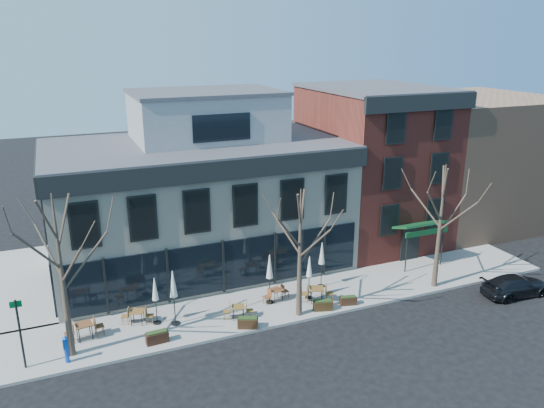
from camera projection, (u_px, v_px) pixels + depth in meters
name	position (u px, v px, depth m)	size (l,w,h in m)	color
ground	(224.00, 296.00, 30.97)	(120.00, 120.00, 0.00)	black
sidewalk_front	(290.00, 300.00, 30.25)	(33.50, 4.70, 0.15)	gray
sidewalk_side	(17.00, 285.00, 32.11)	(4.50, 12.00, 0.15)	gray
corner_building	(199.00, 195.00, 34.04)	(18.39, 10.39, 11.10)	beige
red_brick_building	(372.00, 164.00, 38.41)	(8.20, 11.78, 11.18)	maroon
bg_building	(469.00, 158.00, 43.16)	(12.00, 12.00, 10.00)	#8C664C
tree_corner	(62.00, 275.00, 23.76)	(3.93, 3.98, 7.92)	#382B21
tree_mid	(300.00, 252.00, 27.49)	(3.50, 3.55, 7.04)	#382B21
tree_right	(440.00, 225.00, 30.72)	(3.72, 3.77, 7.48)	#382B21
sign_pole	(20.00, 330.00, 23.42)	(0.50, 0.10, 3.40)	black
parked_sedan	(516.00, 286.00, 30.87)	(1.71, 4.20, 1.22)	black
call_box	(66.00, 349.00, 24.19)	(0.27, 0.27, 1.35)	#0E44B9
cafe_set_0	(84.00, 329.00, 26.15)	(1.96, 0.87, 1.01)	brown
cafe_set_1	(137.00, 315.00, 27.56)	(1.73, 0.98, 0.89)	brown
cafe_set_2	(238.00, 311.00, 28.09)	(1.67, 0.86, 0.86)	brown
cafe_set_3	(276.00, 294.00, 29.93)	(1.70, 0.78, 0.87)	brown
cafe_set_4	(317.00, 293.00, 29.83)	(1.98, 1.16, 1.02)	brown
umbrella_0	(155.00, 292.00, 27.16)	(0.42, 0.42, 2.60)	black
umbrella_1	(173.00, 287.00, 27.01)	(0.48, 0.48, 3.02)	black
umbrella_2	(270.00, 269.00, 29.24)	(0.47, 0.47, 2.92)	black
umbrella_3	(309.00, 269.00, 29.86)	(0.41, 0.41, 2.57)	black
umbrella_4	(322.00, 256.00, 31.19)	(0.45, 0.45, 2.82)	black
planter_0	(157.00, 337.00, 25.87)	(1.11, 0.49, 0.61)	black
planter_1	(248.00, 323.00, 27.21)	(1.13, 0.79, 0.59)	#311E10
planter_2	(323.00, 305.00, 28.98)	(1.12, 0.69, 0.59)	#302110
planter_3	(348.00, 300.00, 29.57)	(0.98, 0.58, 0.51)	black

